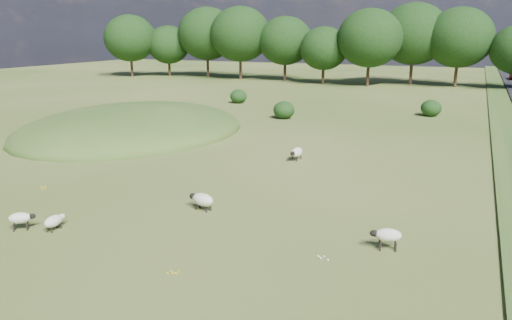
{
  "coord_description": "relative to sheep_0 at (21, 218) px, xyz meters",
  "views": [
    {
      "loc": [
        12.21,
        -19.25,
        7.53
      ],
      "look_at": [
        2.0,
        4.0,
        1.0
      ],
      "focal_mm": 35.0,
      "sensor_mm": 36.0,
      "label": 1
    }
  ],
  "objects": [
    {
      "name": "sheep_2",
      "position": [
        1.17,
        0.53,
        -0.13
      ],
      "size": [
        0.49,
        1.05,
        0.6
      ],
      "rotation": [
        0.0,
        0.0,
        1.61
      ],
      "color": "beige",
      "rests_on": "ground"
    },
    {
      "name": "sheep_3",
      "position": [
        5.34,
        4.85,
        -0.03
      ],
      "size": [
        1.37,
        0.81,
        0.76
      ],
      "rotation": [
        0.0,
        0.0,
        2.91
      ],
      "color": "beige",
      "rests_on": "ground"
    },
    {
      "name": "treeline",
      "position": [
        2.46,
        61.68,
        6.06
      ],
      "size": [
        96.28,
        14.66,
        11.7
      ],
      "color": "black",
      "rests_on": "ground"
    },
    {
      "name": "sheep_0",
      "position": [
        0.0,
        0.0,
        0.0
      ],
      "size": [
        0.99,
        0.86,
        0.73
      ],
      "rotation": [
        0.0,
        0.0,
        0.66
      ],
      "color": "beige",
      "rests_on": "ground"
    },
    {
      "name": "sheep_4",
      "position": [
        6.21,
        14.74,
        -0.02
      ],
      "size": [
        0.68,
        1.36,
        0.77
      ],
      "rotation": [
        0.0,
        0.0,
        4.63
      ],
      "color": "beige",
      "rests_on": "ground"
    },
    {
      "name": "mound",
      "position": [
        -8.48,
        18.25,
        -0.51
      ],
      "size": [
        16.0,
        20.0,
        4.0
      ],
      "primitive_type": "ellipsoid",
      "color": "#33561E",
      "rests_on": "ground"
    },
    {
      "name": "ground",
      "position": [
        3.52,
        26.25,
        -0.51
      ],
      "size": [
        160.0,
        160.0,
        0.0
      ],
      "primitive_type": "plane",
      "color": "#35541A",
      "rests_on": "ground"
    },
    {
      "name": "shrubs",
      "position": [
        1.63,
        33.03,
        0.26
      ],
      "size": [
        21.84,
        9.25,
        1.55
      ],
      "color": "black",
      "rests_on": "ground"
    },
    {
      "name": "sheep_1",
      "position": [
        13.39,
        3.89,
        0.06
      ],
      "size": [
        1.17,
        0.71,
        0.81
      ],
      "rotation": [
        0.0,
        0.0,
        3.4
      ],
      "color": "beige",
      "rests_on": "ground"
    }
  ]
}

